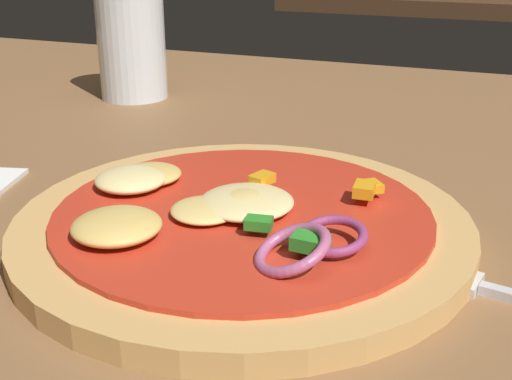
{
  "coord_description": "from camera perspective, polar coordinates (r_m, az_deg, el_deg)",
  "views": [
    {
      "loc": [
        0.14,
        -0.27,
        0.2
      ],
      "look_at": [
        0.02,
        0.05,
        0.06
      ],
      "focal_mm": 46.06,
      "sensor_mm": 36.0,
      "label": 1
    }
  ],
  "objects": [
    {
      "name": "beer_glass",
      "position": [
        0.66,
        -10.74,
        12.09
      ],
      "size": [
        0.06,
        0.06,
        0.11
      ],
      "color": "silver",
      "rests_on": "dining_table"
    },
    {
      "name": "pizza",
      "position": [
        0.36,
        -1.61,
        -2.79
      ],
      "size": [
        0.25,
        0.25,
        0.03
      ],
      "color": "tan",
      "rests_on": "dining_table"
    },
    {
      "name": "dining_table",
      "position": [
        0.35,
        -5.05,
        -7.94
      ],
      "size": [
        1.32,
        1.04,
        0.04
      ],
      "color": "brown",
      "rests_on": "ground"
    }
  ]
}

